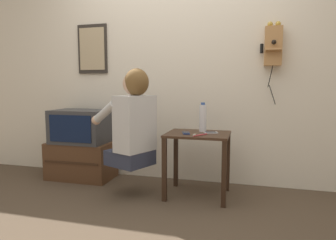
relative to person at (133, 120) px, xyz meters
The scene contains 12 objects.
ground_plane 0.98m from the person, 66.65° to the right, with size 14.00×14.00×0.00m, color #4C3D2D.
wall_back 0.89m from the person, 68.13° to the left, with size 6.80×0.05×2.55m.
side_table 0.65m from the person, 17.09° to the left, with size 0.57×0.48×0.60m.
person is the anchor object (origin of this frame).
tv_stand 1.01m from the person, 154.35° to the left, with size 0.71×0.42×0.41m.
television 0.86m from the person, 155.24° to the left, with size 0.59×0.40×0.36m.
wall_phone_antique 1.52m from the person, 24.79° to the left, with size 0.20×0.18×0.79m.
framed_picture 1.20m from the person, 140.34° to the left, with size 0.36×0.03×0.55m.
cell_phone_held 0.50m from the person, 13.86° to the left, with size 0.10×0.14×0.01m.
cell_phone_spare 0.73m from the person, 16.21° to the left, with size 0.14×0.10×0.01m.
water_bottle 0.66m from the person, 25.29° to the left, with size 0.07×0.07×0.28m.
toothbrush 0.62m from the person, ahead, with size 0.10×0.16×0.02m.
Camera 1 is at (0.77, -1.93, 1.02)m, focal length 32.00 mm.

